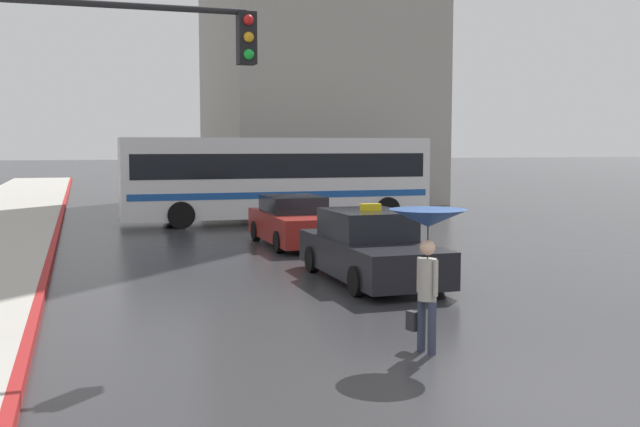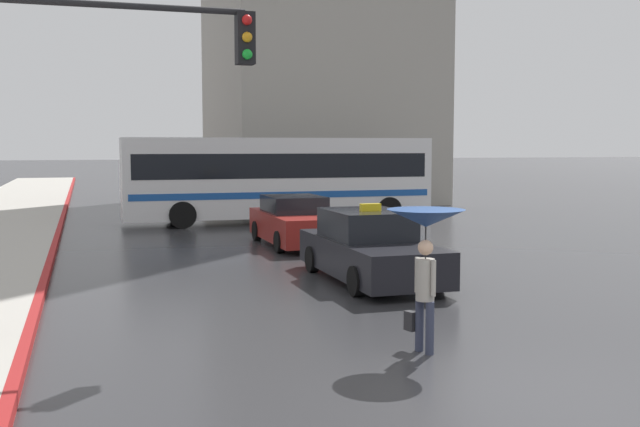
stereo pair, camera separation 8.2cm
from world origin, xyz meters
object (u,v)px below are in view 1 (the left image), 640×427
at_px(pedestrian_with_umbrella, 428,234).
at_px(traffic_light, 100,91).
at_px(sedan_red, 295,222).
at_px(city_bus, 277,176).
at_px(taxi, 369,249).

bearing_deg(pedestrian_with_umbrella, traffic_light, 47.21).
bearing_deg(sedan_red, traffic_light, 59.06).
bearing_deg(city_bus, taxi, -4.63).
height_order(sedan_red, traffic_light, traffic_light).
distance_m(sedan_red, city_bus, 6.68).
relative_size(pedestrian_with_umbrella, traffic_light, 0.39).
relative_size(taxi, pedestrian_with_umbrella, 2.33).
xyz_separation_m(sedan_red, traffic_light, (-5.65, -9.42, 3.05)).
distance_m(pedestrian_with_umbrella, traffic_light, 5.23).
relative_size(sedan_red, city_bus, 0.39).
bearing_deg(city_bus, traffic_light, -22.34).
xyz_separation_m(taxi, pedestrian_with_umbrella, (-1.31, -5.52, 1.00)).
relative_size(sedan_red, traffic_light, 0.85).
height_order(taxi, traffic_light, traffic_light).
distance_m(taxi, traffic_light, 7.18).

